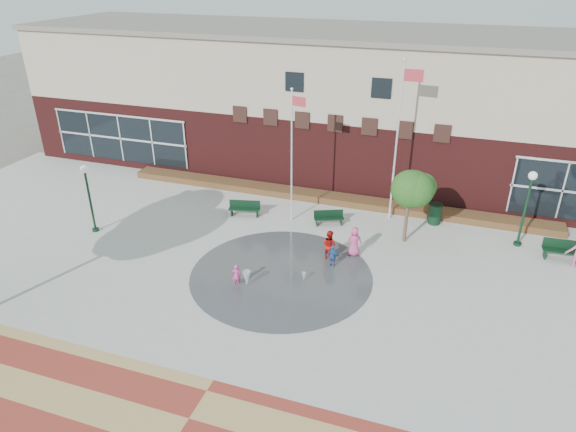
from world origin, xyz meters
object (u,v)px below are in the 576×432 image
(flagpole_left, at_px, (292,150))
(bench_left, at_px, (244,211))
(trash_can, at_px, (435,214))
(child_splash, at_px, (236,275))
(flagpole_right, at_px, (398,134))

(flagpole_left, height_order, bench_left, flagpole_left)
(trash_can, height_order, child_splash, trash_can)
(flagpole_left, height_order, flagpole_right, flagpole_right)
(flagpole_right, height_order, child_splash, flagpole_right)
(flagpole_left, relative_size, trash_can, 6.18)
(trash_can, distance_m, child_splash, 12.00)
(flagpole_right, relative_size, bench_left, 4.80)
(flagpole_left, distance_m, child_splash, 7.78)
(flagpole_left, relative_size, child_splash, 6.69)
(flagpole_right, bearing_deg, trash_can, 5.20)
(bench_left, distance_m, trash_can, 10.59)
(flagpole_left, bearing_deg, child_splash, -79.72)
(flagpole_left, distance_m, trash_can, 8.60)
(flagpole_left, relative_size, flagpole_right, 0.84)
(flagpole_left, bearing_deg, trash_can, 28.80)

